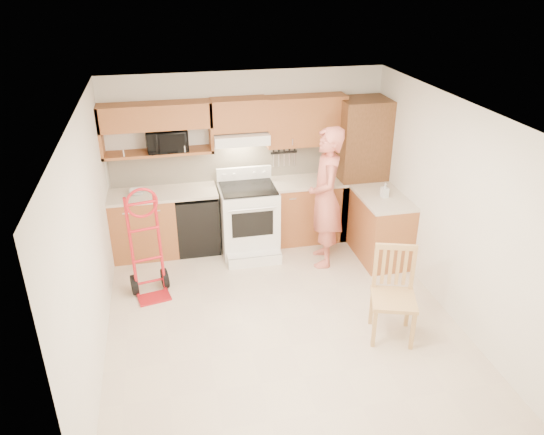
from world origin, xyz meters
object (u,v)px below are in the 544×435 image
object	(u,v)px
microwave	(167,140)
hand_truck	(147,249)
range	(249,215)
dining_chair	(394,296)
person	(326,198)

from	to	relation	value
microwave	hand_truck	xyz separation A→B (m)	(-0.36, -1.24, -0.98)
range	hand_truck	size ratio (longest dim) A/B	0.89
hand_truck	dining_chair	size ratio (longest dim) A/B	1.25
hand_truck	person	bearing A→B (deg)	-3.16
microwave	person	xyz separation A→B (m)	(2.01, -0.89, -0.67)
microwave	person	bearing A→B (deg)	-28.73
range	hand_truck	xyz separation A→B (m)	(-1.41, -0.85, 0.07)
person	dining_chair	distance (m)	1.83
dining_chair	range	bearing A→B (deg)	136.39
person	hand_truck	world-z (taller)	person
range	dining_chair	bearing A→B (deg)	-61.68
range	person	bearing A→B (deg)	-27.26
range	person	xyz separation A→B (m)	(0.96, -0.50, 0.39)
person	range	bearing A→B (deg)	-106.93
range	dining_chair	size ratio (longest dim) A/B	1.11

